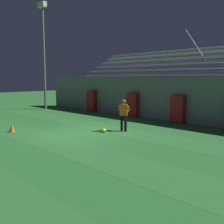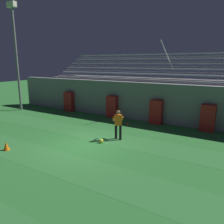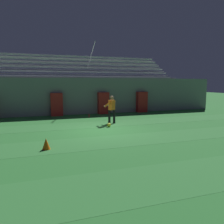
{
  "view_description": "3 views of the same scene",
  "coord_description": "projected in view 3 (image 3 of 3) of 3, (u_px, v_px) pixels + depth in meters",
  "views": [
    {
      "loc": [
        10.18,
        -8.14,
        2.77
      ],
      "look_at": [
        -0.03,
        2.07,
        0.88
      ],
      "focal_mm": 42.0,
      "sensor_mm": 36.0,
      "label": 1
    },
    {
      "loc": [
        6.86,
        -8.36,
        4.2
      ],
      "look_at": [
        1.17,
        1.03,
        1.72
      ],
      "focal_mm": 35.0,
      "sensor_mm": 36.0,
      "label": 2
    },
    {
      "loc": [
        -2.98,
        -10.57,
        2.42
      ],
      "look_at": [
        0.74,
        0.62,
        0.86
      ],
      "focal_mm": 35.0,
      "sensor_mm": 36.0,
      "label": 3
    }
  ],
  "objects": [
    {
      "name": "back_wall",
      "position": [
        79.0,
        96.0,
        17.12
      ],
      "size": [
        24.0,
        0.6,
        2.8
      ],
      "primitive_type": "cube",
      "color": "gray",
      "rests_on": "ground"
    },
    {
      "name": "turf_stripe_near",
      "position": [
        166.0,
        179.0,
        5.54
      ],
      "size": [
        28.0,
        1.94,
        0.01
      ],
      "primitive_type": "cube",
      "color": "#337A38",
      "rests_on": "ground"
    },
    {
      "name": "goalkeeper",
      "position": [
        112.0,
        108.0,
        13.1
      ],
      "size": [
        0.74,
        0.72,
        1.67
      ],
      "color": "black",
      "rests_on": "ground"
    },
    {
      "name": "ground_plane",
      "position": [
        102.0,
        131.0,
        11.19
      ],
      "size": [
        80.0,
        80.0,
        0.0
      ],
      "primitive_type": "plane",
      "color": "#2D7533"
    },
    {
      "name": "soccer_ball",
      "position": [
        109.0,
        125.0,
        12.14
      ],
      "size": [
        0.22,
        0.22,
        0.22
      ],
      "primitive_type": "sphere",
      "color": "yellow",
      "rests_on": "ground"
    },
    {
      "name": "padding_pillar_far_right",
      "position": [
        142.0,
        102.0,
        18.29
      ],
      "size": [
        0.86,
        0.44,
        1.7
      ],
      "primitive_type": "cube",
      "color": "#B21E1E",
      "rests_on": "ground"
    },
    {
      "name": "padding_pillar_gate_right",
      "position": [
        103.0,
        103.0,
        17.24
      ],
      "size": [
        0.86,
        0.44,
        1.7
      ],
      "primitive_type": "cube",
      "color": "#B21E1E",
      "rests_on": "ground"
    },
    {
      "name": "padding_pillar_gate_left",
      "position": [
        57.0,
        105.0,
        16.11
      ],
      "size": [
        0.86,
        0.44,
        1.7
      ],
      "primitive_type": "cube",
      "color": "#B21E1E",
      "rests_on": "ground"
    },
    {
      "name": "turf_stripe_far",
      "position": [
        94.0,
        124.0,
        12.85
      ],
      "size": [
        28.0,
        1.94,
        0.01
      ],
      "primitive_type": "cube",
      "color": "#337A38",
      "rests_on": "ground"
    },
    {
      "name": "water_bottle",
      "position": [
        89.0,
        116.0,
        15.53
      ],
      "size": [
        0.07,
        0.07,
        0.24
      ],
      "primitive_type": "cylinder",
      "color": "red",
      "rests_on": "ground"
    },
    {
      "name": "turf_stripe_mid",
      "position": [
        116.0,
        141.0,
        9.2
      ],
      "size": [
        28.0,
        1.94,
        0.01
      ],
      "primitive_type": "cube",
      "color": "#337A38",
      "rests_on": "ground"
    },
    {
      "name": "bleacher_stand",
      "position": [
        74.0,
        93.0,
        19.64
      ],
      "size": [
        18.0,
        4.75,
        5.83
      ],
      "color": "gray",
      "rests_on": "ground"
    },
    {
      "name": "traffic_cone",
      "position": [
        46.0,
        144.0,
        7.99
      ],
      "size": [
        0.3,
        0.3,
        0.42
      ],
      "primitive_type": "cone",
      "color": "orange",
      "rests_on": "ground"
    }
  ]
}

